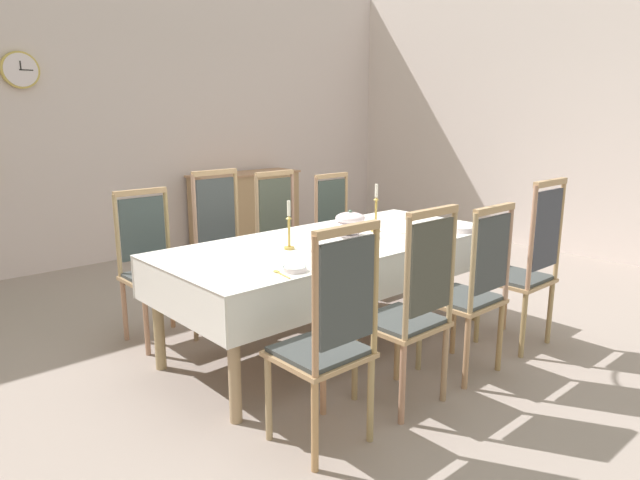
% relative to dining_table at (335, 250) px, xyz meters
% --- Properties ---
extents(ground, '(7.77, 6.81, 0.04)m').
position_rel_dining_table_xyz_m(ground, '(0.00, -0.03, -0.72)').
color(ground, gray).
extents(back_wall, '(7.77, 0.08, 3.30)m').
position_rel_dining_table_xyz_m(back_wall, '(0.00, 3.41, 0.95)').
color(back_wall, silver).
rests_on(back_wall, ground).
extents(right_wall, '(0.08, 6.81, 3.30)m').
position_rel_dining_table_xyz_m(right_wall, '(3.93, -0.03, 0.95)').
color(right_wall, silver).
rests_on(right_wall, ground).
extents(dining_table, '(2.53, 1.09, 0.77)m').
position_rel_dining_table_xyz_m(dining_table, '(0.00, 0.00, 0.00)').
color(dining_table, tan).
rests_on(dining_table, ground).
extents(tablecloth, '(2.55, 1.11, 0.29)m').
position_rel_dining_table_xyz_m(tablecloth, '(0.00, 0.00, 0.01)').
color(tablecloth, white).
rests_on(tablecloth, dining_table).
extents(chair_south_a, '(0.44, 0.42, 1.17)m').
position_rel_dining_table_xyz_m(chair_south_a, '(-0.94, -0.95, -0.11)').
color(chair_south_a, tan).
rests_on(chair_south_a, ground).
extents(chair_north_a, '(0.44, 0.42, 1.11)m').
position_rel_dining_table_xyz_m(chair_north_a, '(-0.94, 0.95, -0.12)').
color(chair_north_a, tan).
rests_on(chair_north_a, ground).
extents(chair_south_b, '(0.44, 0.42, 1.17)m').
position_rel_dining_table_xyz_m(chair_south_b, '(-0.31, -0.95, -0.10)').
color(chair_south_b, tan).
rests_on(chair_south_b, ground).
extents(chair_north_b, '(0.44, 0.42, 1.21)m').
position_rel_dining_table_xyz_m(chair_north_b, '(-0.31, 0.95, -0.09)').
color(chair_north_b, tan).
rests_on(chair_north_b, ground).
extents(chair_south_c, '(0.44, 0.42, 1.12)m').
position_rel_dining_table_xyz_m(chair_south_c, '(0.29, -0.95, -0.12)').
color(chair_south_c, tan).
rests_on(chair_south_c, ground).
extents(chair_north_c, '(0.44, 0.42, 1.16)m').
position_rel_dining_table_xyz_m(chair_north_c, '(0.29, 0.95, -0.11)').
color(chair_north_c, tan).
rests_on(chair_north_c, ground).
extents(chair_south_d, '(0.44, 0.42, 1.22)m').
position_rel_dining_table_xyz_m(chair_south_d, '(0.96, -0.96, -0.09)').
color(chair_south_d, tan).
rests_on(chair_south_d, ground).
extents(chair_north_d, '(0.44, 0.42, 1.09)m').
position_rel_dining_table_xyz_m(chair_north_d, '(0.96, 0.95, -0.13)').
color(chair_north_d, tan).
rests_on(chair_north_d, ground).
extents(soup_tureen, '(0.24, 0.24, 0.20)m').
position_rel_dining_table_xyz_m(soup_tureen, '(0.15, 0.00, 0.17)').
color(soup_tureen, white).
rests_on(soup_tureen, tablecloth).
extents(candlestick_west, '(0.07, 0.07, 0.33)m').
position_rel_dining_table_xyz_m(candlestick_west, '(-0.42, 0.00, 0.20)').
color(candlestick_west, gold).
rests_on(candlestick_west, tablecloth).
extents(candlestick_east, '(0.07, 0.07, 0.36)m').
position_rel_dining_table_xyz_m(candlestick_east, '(0.42, 0.00, 0.22)').
color(candlestick_east, gold).
rests_on(candlestick_east, tablecloth).
extents(bowl_near_left, '(0.17, 0.17, 0.03)m').
position_rel_dining_table_xyz_m(bowl_near_left, '(0.56, -0.43, 0.09)').
color(bowl_near_left, white).
rests_on(bowl_near_left, tablecloth).
extents(bowl_near_right, '(0.14, 0.14, 0.03)m').
position_rel_dining_table_xyz_m(bowl_near_right, '(-0.73, -0.43, 0.09)').
color(bowl_near_right, white).
rests_on(bowl_near_right, tablecloth).
extents(bowl_far_left, '(0.16, 0.16, 0.04)m').
position_rel_dining_table_xyz_m(bowl_far_left, '(0.53, 0.44, 0.10)').
color(bowl_far_left, white).
rests_on(bowl_far_left, tablecloth).
extents(bowl_far_right, '(0.18, 0.18, 0.04)m').
position_rel_dining_table_xyz_m(bowl_far_right, '(0.90, -0.44, 0.10)').
color(bowl_far_right, white).
rests_on(bowl_far_right, tablecloth).
extents(spoon_primary, '(0.03, 0.18, 0.01)m').
position_rel_dining_table_xyz_m(spoon_primary, '(0.67, -0.40, 0.08)').
color(spoon_primary, gold).
rests_on(spoon_primary, tablecloth).
extents(spoon_secondary, '(0.05, 0.18, 0.01)m').
position_rel_dining_table_xyz_m(spoon_secondary, '(-0.83, -0.40, 0.08)').
color(spoon_secondary, gold).
rests_on(spoon_secondary, tablecloth).
extents(sideboard, '(1.44, 0.48, 0.90)m').
position_rel_dining_table_xyz_m(sideboard, '(1.36, 3.10, -0.25)').
color(sideboard, tan).
rests_on(sideboard, ground).
extents(mounted_clock, '(0.35, 0.06, 0.35)m').
position_rel_dining_table_xyz_m(mounted_clock, '(-1.05, 3.34, 1.35)').
color(mounted_clock, '#D1B251').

